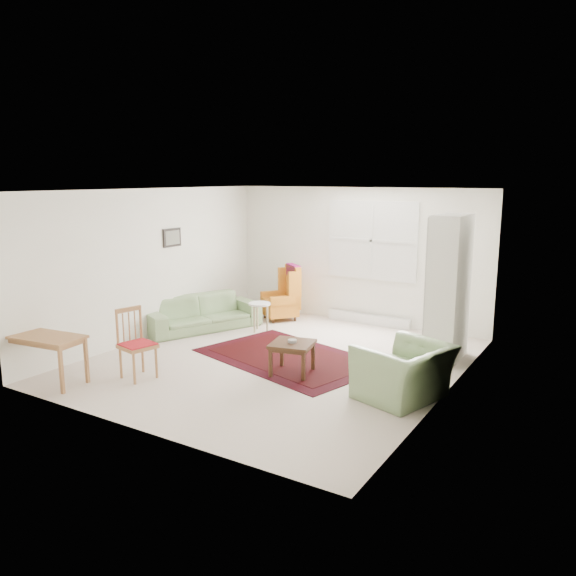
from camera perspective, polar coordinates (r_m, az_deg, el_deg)
The scene contains 10 objects.
room at distance 8.27m, azimuth -0.21°, elevation 1.29°, with size 5.04×5.54×2.51m.
rug at distance 8.53m, azimuth 0.11°, elevation -7.02°, with size 2.67×1.72×0.03m, color black, non-canonical shape.
sofa at distance 10.11m, azimuth -8.78°, elevation -1.87°, with size 2.05×0.80×0.83m, color #7D9B67.
armchair at distance 7.05m, azimuth 11.71°, elevation -7.83°, with size 1.05×0.92×0.82m, color #7D9B67.
wingback_chair at distance 10.65m, azimuth -0.84°, elevation -0.46°, with size 0.61×0.64×1.05m, color orange, non-canonical shape.
coffee_table at distance 7.80m, azimuth 0.43°, elevation -7.12°, with size 0.56×0.56×0.46m, color #3B2212, non-canonical shape.
stool at distance 9.92m, azimuth -2.90°, elevation -2.94°, with size 0.39×0.39×0.52m, color white, non-canonical shape.
cabinet at distance 8.56m, azimuth 16.04°, elevation -0.02°, with size 0.45×0.86×2.16m, color silver, non-canonical shape.
desk at distance 8.09m, azimuth -23.26°, elevation -6.66°, with size 1.02×0.51×0.65m, color #A67143, non-canonical shape.
desk_chair at distance 7.83m, azimuth -15.04°, elevation -5.53°, with size 0.42×0.42×0.96m, color #A67143, non-canonical shape.
Camera 1 is at (4.29, -6.72, 2.68)m, focal length 35.00 mm.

